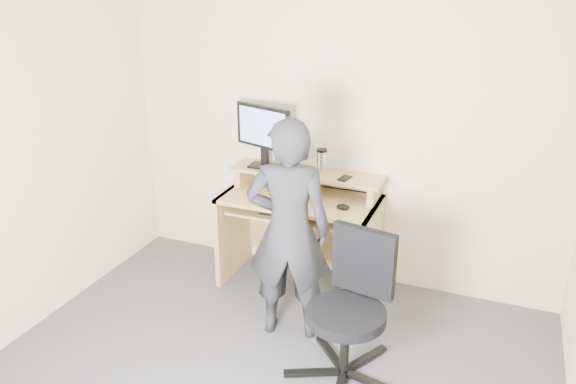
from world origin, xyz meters
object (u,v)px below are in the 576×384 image
Objects in this scene: desk at (303,218)px; office_chair at (352,303)px; person at (289,231)px; monitor at (263,131)px.

desk is 1.17m from office_chair.
monitor is at bearing -69.09° from person.
desk is 0.75m from person.
office_chair is 0.59× the size of person.
desk is 0.75m from monitor.
person is at bearing -77.42° from desk.
desk is at bearing -91.03° from person.
desk is at bearing 12.29° from monitor.
monitor is 1.60m from office_chair.
person is at bearing -36.90° from monitor.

